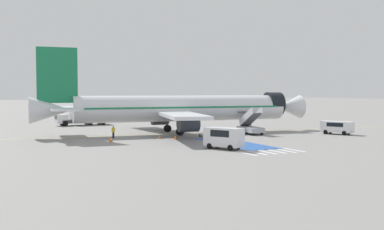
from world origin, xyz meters
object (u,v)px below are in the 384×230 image
Objects in this scene: boarding_stairs_forward at (250,127)px; traffic_cone_1 at (160,137)px; baggage_cart at (208,135)px; traffic_cone_2 at (175,137)px; service_van_1 at (337,126)px; service_van_0 at (224,136)px; traffic_cone_0 at (111,139)px; ground_crew_0 at (182,129)px; fuel_tanker at (84,116)px; airliner at (179,108)px; ground_crew_1 at (113,131)px.

boarding_stairs_forward reaches higher than traffic_cone_1.
baggage_cart is 5.69m from traffic_cone_2.
boarding_stairs_forward is 11.87× the size of traffic_cone_1.
baggage_cart is at bearing 138.86° from service_van_1.
boarding_stairs_forward is at bearing 0.17° from traffic_cone_1.
service_van_0 reaches higher than traffic_cone_0.
ground_crew_0 is 3.21× the size of traffic_cone_2.
fuel_tanker is at bearing 105.49° from service_van_1.
service_van_1 is 8.90× the size of traffic_cone_2.
airliner is at bearing -2.98° from baggage_cart.
boarding_stairs_forward is 9.96× the size of traffic_cone_2.
service_van_1 is 19.22m from baggage_cart.
service_van_0 is 24.51m from service_van_1.
service_van_0 is 11.57m from traffic_cone_2.
traffic_cone_2 is at bearing -166.44° from boarding_stairs_forward.
boarding_stairs_forward is 3.34× the size of ground_crew_1.
airliner is at bearing 27.14° from traffic_cone_0.
fuel_tanker is 25.35m from ground_crew_1.
traffic_cone_1 is at bearing 100.21° from ground_crew_0.
airliner is 24.16× the size of ground_crew_0.
traffic_cone_0 is (-12.25, -6.28, -3.46)m from airliner.
ground_crew_0 is (-1.13, -3.29, -2.74)m from airliner.
traffic_cone_0 is 1.28× the size of traffic_cone_1.
boarding_stairs_forward is at bearing -151.35° from fuel_tanker.
baggage_cart is at bearing -3.55° from traffic_cone_1.
ground_crew_0 is 4.74m from traffic_cone_2.
baggage_cart is 5.43× the size of traffic_cone_2.
boarding_stairs_forward is at bearing -32.58° from ground_crew_1.
service_van_0 reaches higher than service_van_1.
fuel_tanker is 18.55× the size of traffic_cone_2.
boarding_stairs_forward is 9.30× the size of traffic_cone_0.
fuel_tanker reaches higher than service_van_1.
fuel_tanker is 30.63m from traffic_cone_2.
service_van_0 is at bearing -175.76° from fuel_tanker.
airliner is 9.28× the size of service_van_0.
baggage_cart is at bearing -170.14° from boarding_stairs_forward.
traffic_cone_0 reaches higher than traffic_cone_1.
baggage_cart reaches higher than traffic_cone_2.
ground_crew_1 is 4.38m from traffic_cone_0.
boarding_stairs_forward is at bearing 2.31° from traffic_cone_0.
ground_crew_0 is 1.08× the size of ground_crew_1.
boarding_stairs_forward is at bearing -105.43° from baggage_cart.
service_van_1 is at bearing -8.88° from traffic_cone_0.
traffic_cone_0 is at bearing -56.82° from airliner.
boarding_stairs_forward is 21.24m from traffic_cone_0.
baggage_cart is at bearing 22.31° from airliner.
baggage_cart is at bearing -149.42° from ground_crew_0.
traffic_cone_1 is (-2.12, 13.15, -1.15)m from service_van_0.
fuel_tanker is at bearing 83.54° from traffic_cone_0.
baggage_cart is (1.72, -5.91, -3.49)m from airliner.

